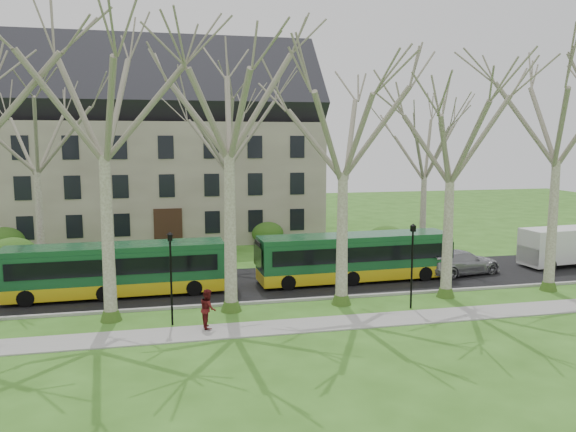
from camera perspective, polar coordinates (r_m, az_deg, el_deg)
The scene contains 14 objects.
ground at distance 28.88m, azimuth 0.47°, elevation -9.54°, with size 120.00×120.00×0.00m, color #34631C.
sidewalk at distance 26.56m, azimuth 1.69°, elevation -11.04°, with size 70.00×2.00×0.06m, color gray.
road at distance 34.05m, azimuth -1.61°, elevation -6.80°, with size 80.00×8.00×0.06m, color black.
curb at distance 30.26m, azimuth -0.17°, elevation -8.59°, with size 80.00×0.25×0.14m, color #A5A39E.
building at distance 50.88m, azimuth -12.34°, elevation 7.01°, with size 26.50×12.20×16.00m.
tree_row_verge at distance 27.91m, azimuth 0.34°, elevation 4.50°, with size 49.00×7.00×14.00m.
tree_row_far at distance 38.27m, azimuth -5.16°, elevation 3.86°, with size 33.00×7.00×12.00m.
lamp_row at distance 27.27m, azimuth 0.94°, elevation -4.99°, with size 36.22×0.22×4.30m.
hedges at distance 41.60m, azimuth -10.17°, elevation -2.87°, with size 30.60×8.60×2.00m.
bus_lead at distance 32.35m, azimuth -17.02°, elevation -5.19°, with size 11.75×2.45×2.94m, color #154C28, non-canonical shape.
bus_follow at distance 34.35m, azimuth 6.81°, elevation -4.15°, with size 11.79×2.46×2.95m, color #154C28, non-canonical shape.
sedan at distance 37.57m, azimuth 17.15°, elevation -4.49°, with size 2.18×5.36×1.56m, color #9F9EA3.
van_a at distance 42.55m, azimuth 26.22°, elevation -2.83°, with size 5.93×2.15×2.59m, color silver, non-canonical shape.
pedestrian_b at distance 26.14m, azimuth -8.14°, elevation -9.29°, with size 0.88×0.68×1.80m, color #531314.
Camera 1 is at (-6.16, -26.88, 8.60)m, focal length 35.00 mm.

